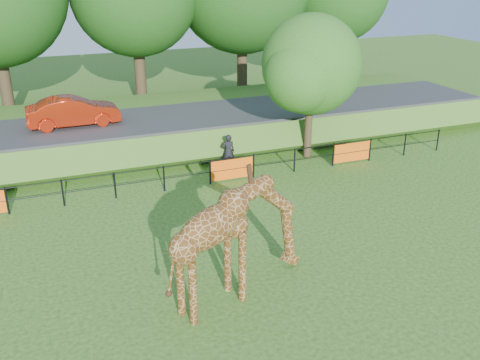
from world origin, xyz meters
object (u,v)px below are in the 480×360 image
(giraffe, at_px, (239,240))
(tree_east, at_px, (313,68))
(visitor, at_px, (228,151))
(car_red, at_px, (73,111))

(giraffe, relative_size, tree_east, 0.71)
(visitor, bearing_deg, tree_east, -167.47)
(giraffe, xyz_separation_m, visitor, (3.17, 9.48, -0.91))
(visitor, xyz_separation_m, tree_east, (4.21, 0.11, 3.48))
(giraffe, height_order, car_red, giraffe)
(visitor, bearing_deg, giraffe, 82.60)
(giraffe, distance_m, tree_east, 12.37)
(visitor, height_order, tree_east, tree_east)
(tree_east, bearing_deg, car_red, 156.74)
(car_red, bearing_deg, tree_east, -114.36)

